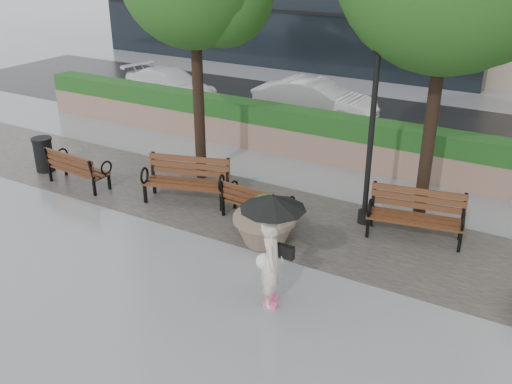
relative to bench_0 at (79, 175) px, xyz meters
The scene contains 14 objects.
ground 6.55m from the bench_0, 18.32° to the right, with size 100.00×100.00×0.00m, color gray.
cobble_strip 6.29m from the bench_0, ahead, with size 28.00×3.20×0.01m, color #383330.
hedge_wall 7.95m from the bench_0, 38.48° to the left, with size 24.00×0.80×1.35m.
asphalt_street 10.89m from the bench_0, 55.19° to the left, with size 40.00×7.00×0.00m, color black.
bench_0 is the anchor object (origin of this frame).
bench_1 3.06m from the bench_0, 11.10° to the left, with size 2.15×1.34×1.08m.
bench_2 5.00m from the bench_0, ahead, with size 1.67×0.75×0.88m.
bench_3 8.41m from the bench_0, 10.41° to the left, with size 2.07×1.13×1.06m.
planter_left 5.63m from the bench_0, ahead, with size 1.33×1.33×1.11m.
trash_bin 1.59m from the bench_0, behind, with size 0.54×0.54×0.90m, color black.
lamppost 7.45m from the bench_0, 13.32° to the left, with size 0.28×0.28×3.98m.
car_left 8.30m from the bench_0, 111.25° to the left, with size 1.75×4.30×1.25m, color white.
car_right 8.77m from the bench_0, 71.23° to the left, with size 1.49×4.28×1.41m, color white.
pedestrian 7.12m from the bench_0, 16.66° to the right, with size 1.12×1.12×2.06m.
Camera 1 is at (4.52, -7.36, 5.92)m, focal length 40.00 mm.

